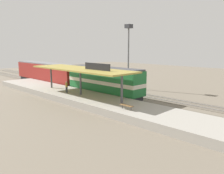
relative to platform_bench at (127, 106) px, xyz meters
name	(u,v)px	position (x,y,z in m)	size (l,w,h in m)	color
ground_plane	(113,94)	(8.00, 10.00, -1.34)	(120.00, 120.00, 0.00)	#706656
track_near	(104,96)	(6.00, 10.00, -1.31)	(3.20, 110.00, 0.16)	#5F5649
track_far	(123,92)	(10.60, 10.00, -1.31)	(3.20, 110.00, 0.16)	#5F5649
platform	(81,98)	(1.40, 10.00, -0.89)	(6.00, 44.00, 0.90)	#9E998E
station_canopy	(81,70)	(1.40, 9.90, 3.19)	(5.20, 18.00, 4.70)	#47474C
platform_bench	(127,106)	(0.00, 0.00, 0.00)	(0.44, 1.70, 0.50)	#333338
locomotive	(104,81)	(6.00, 10.05, 1.07)	(2.93, 14.43, 4.44)	#28282D
passenger_carriage_single	(46,73)	(6.00, 28.05, 0.97)	(2.90, 20.00, 4.24)	#28282D
light_mast	(129,43)	(13.80, 11.74, 7.05)	(1.10, 1.10, 11.70)	slate
person_waiting	(67,86)	(0.81, 12.70, 0.51)	(0.34, 0.34, 1.71)	#4C4C51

